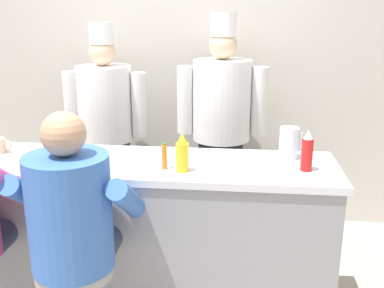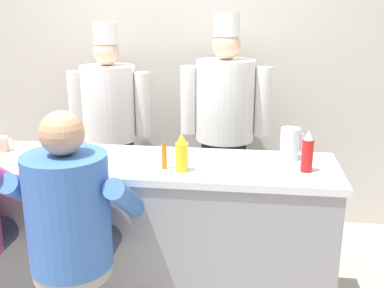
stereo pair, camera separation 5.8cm
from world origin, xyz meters
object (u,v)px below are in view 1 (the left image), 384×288
(breakfast_plate, at_px, (75,167))
(cook_in_whites_far, at_px, (222,120))
(mustard_bottle_yellow, at_px, (182,154))
(water_pitcher_clear, at_px, (289,143))
(hot_sauce_bottle_orange, at_px, (164,156))
(diner_seated_blue, at_px, (73,220))
(cook_in_whites_near, at_px, (106,122))
(ketchup_bottle_red, at_px, (307,152))

(breakfast_plate, xyz_separation_m, cook_in_whites_far, (0.73, 1.20, -0.00))
(mustard_bottle_yellow, bearing_deg, water_pitcher_clear, 26.13)
(hot_sauce_bottle_orange, relative_size, water_pitcher_clear, 0.79)
(breakfast_plate, distance_m, diner_seated_blue, 0.38)
(mustard_bottle_yellow, xyz_separation_m, cook_in_whites_near, (-0.76, 1.16, -0.12))
(hot_sauce_bottle_orange, height_order, breakfast_plate, hot_sauce_bottle_orange)
(diner_seated_blue, bearing_deg, cook_in_whites_near, 100.69)
(cook_in_whites_far, bearing_deg, diner_seated_blue, -112.22)
(ketchup_bottle_red, height_order, hot_sauce_bottle_orange, ketchup_bottle_red)
(water_pitcher_clear, distance_m, cook_in_whites_near, 1.61)
(mustard_bottle_yellow, height_order, cook_in_whites_far, cook_in_whites_far)
(cook_in_whites_near, bearing_deg, cook_in_whites_far, 0.25)
(diner_seated_blue, bearing_deg, cook_in_whites_far, 67.78)
(mustard_bottle_yellow, distance_m, cook_in_whites_near, 1.39)
(diner_seated_blue, bearing_deg, hot_sauce_bottle_orange, 47.34)
(breakfast_plate, relative_size, cook_in_whites_far, 0.14)
(cook_in_whites_far, bearing_deg, hot_sauce_bottle_orange, -102.80)
(water_pitcher_clear, height_order, cook_in_whites_near, cook_in_whites_near)
(diner_seated_blue, relative_size, cook_in_whites_near, 0.80)
(ketchup_bottle_red, bearing_deg, hot_sauce_bottle_orange, -175.87)
(water_pitcher_clear, height_order, diner_seated_blue, diner_seated_blue)
(ketchup_bottle_red, relative_size, cook_in_whites_near, 0.13)
(diner_seated_blue, bearing_deg, ketchup_bottle_red, 22.09)
(cook_in_whites_near, distance_m, cook_in_whites_far, 0.92)
(hot_sauce_bottle_orange, distance_m, cook_in_whites_far, 1.17)
(mustard_bottle_yellow, height_order, breakfast_plate, mustard_bottle_yellow)
(mustard_bottle_yellow, distance_m, cook_in_whites_far, 1.18)
(ketchup_bottle_red, height_order, cook_in_whites_far, cook_in_whites_far)
(breakfast_plate, bearing_deg, diner_seated_blue, -72.92)
(mustard_bottle_yellow, relative_size, water_pitcher_clear, 1.15)
(cook_in_whites_near, bearing_deg, mustard_bottle_yellow, -56.78)
(mustard_bottle_yellow, relative_size, hot_sauce_bottle_orange, 1.45)
(hot_sauce_bottle_orange, xyz_separation_m, breakfast_plate, (-0.47, -0.07, -0.06))
(hot_sauce_bottle_orange, xyz_separation_m, diner_seated_blue, (-0.37, -0.40, -0.20))
(mustard_bottle_yellow, bearing_deg, ketchup_bottle_red, 7.13)
(hot_sauce_bottle_orange, bearing_deg, breakfast_plate, -172.07)
(hot_sauce_bottle_orange, relative_size, cook_in_whites_far, 0.08)
(mustard_bottle_yellow, relative_size, breakfast_plate, 0.85)
(breakfast_plate, bearing_deg, water_pitcher_clear, 15.65)
(water_pitcher_clear, bearing_deg, breakfast_plate, -164.35)
(ketchup_bottle_red, relative_size, water_pitcher_clear, 1.23)
(hot_sauce_bottle_orange, distance_m, water_pitcher_clear, 0.73)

